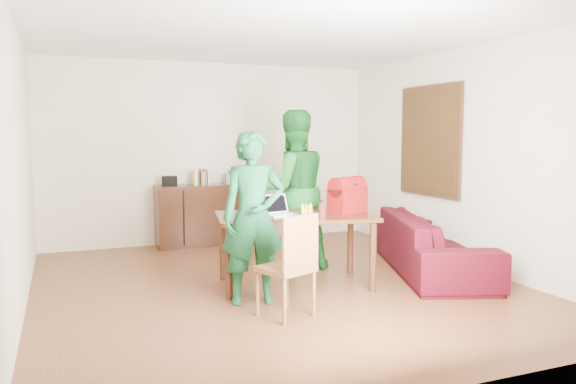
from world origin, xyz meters
name	(u,v)px	position (x,y,z in m)	size (l,w,h in m)	color
room	(274,165)	(0.01, 0.13, 1.31)	(5.20, 5.70, 2.90)	#432010
table	(295,224)	(0.18, -0.06, 0.68)	(1.81, 1.23, 0.78)	#32180D
chair	(287,287)	(-0.29, -1.00, 0.28)	(0.55, 0.54, 0.95)	brown
person_near	(253,218)	(-0.43, -0.48, 0.84)	(0.61, 0.40, 1.68)	#12552D
person_far	(293,190)	(0.46, 0.67, 0.97)	(0.94, 0.73, 1.93)	#13591C
laptop	(281,212)	(0.02, -0.07, 0.82)	(0.35, 0.27, 0.22)	white
bananas	(307,216)	(0.16, -0.42, 0.81)	(0.17, 0.11, 0.06)	gold
bottle	(322,210)	(0.32, -0.45, 0.88)	(0.06, 0.06, 0.19)	#531F13
red_bag	(347,198)	(0.79, -0.12, 0.94)	(0.42, 0.24, 0.31)	maroon
sofa	(432,243)	(1.95, -0.10, 0.34)	(2.33, 0.91, 0.68)	#370B07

